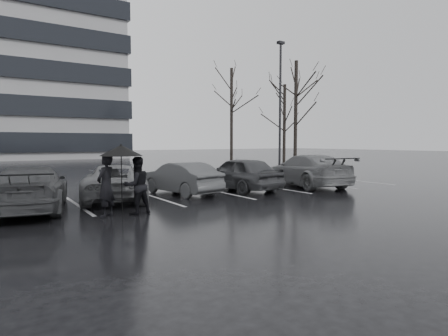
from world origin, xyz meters
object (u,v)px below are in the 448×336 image
car_west_c (31,189)px  tree_east (296,116)px  tree_ne (284,125)px  tree_north (232,117)px  car_west_b (114,182)px  car_east (306,170)px  car_main (239,174)px  pedestrian_left (106,186)px  lamp_post (280,114)px  car_west_a (181,178)px  pedestrian_right (137,185)px

car_west_c → tree_east: bearing=-144.2°
car_west_c → tree_ne: 24.31m
car_west_c → tree_north: (17.38, 15.13, 3.58)m
car_west_b → car_east: 8.72m
car_main → pedestrian_left: bearing=18.3°
car_west_b → lamp_post: (12.22, 5.11, 3.22)m
lamp_post → tree_ne: lamp_post is taller
car_main → tree_north: 17.66m
lamp_post → car_west_a: bearing=-152.2°
car_west_a → pedestrian_right: (-2.88, -3.05, 0.19)m
car_west_c → tree_north: bearing=-127.0°
car_main → car_west_b: (-5.26, 0.26, -0.08)m
tree_east → tree_north: 7.08m
car_west_a → car_west_b: 2.63m
tree_ne → car_west_a: bearing=-144.1°
car_west_c → car_west_a: bearing=-158.4°
car_east → pedestrian_left: pedestrian_left is taller
lamp_post → tree_ne: (5.92, 6.16, -0.35)m
car_west_c → tree_ne: (20.88, 12.13, 2.83)m
tree_north → car_west_a: bearing=-130.2°
pedestrian_right → lamp_post: (12.47, 8.11, 3.03)m
car_east → tree_east: (6.95, 8.04, 3.26)m
pedestrian_right → tree_ne: size_ratio=0.23×
car_west_c → pedestrian_right: bearing=151.4°
tree_ne → tree_north: bearing=139.4°
car_main → car_west_b: car_main is taller
car_east → tree_east: bearing=-120.2°
car_west_c → tree_ne: size_ratio=0.66×
car_east → tree_ne: (9.45, 12.04, 2.76)m
pedestrian_right → tree_ne: (18.39, 14.27, 2.68)m
lamp_post → car_east: bearing=-121.0°
car_west_c → lamp_post: lamp_post is taller
car_west_a → tree_ne: size_ratio=0.54×
car_west_a → car_west_c: size_ratio=0.82×
pedestrian_right → pedestrian_left: bearing=-11.0°
car_main → tree_east: size_ratio=0.52×
car_west_a → lamp_post: bearing=-162.8°
tree_north → pedestrian_left: bearing=-132.4°
pedestrian_left → pedestrian_right: size_ratio=1.05×
lamp_post → tree_north: size_ratio=0.99×
car_east → pedestrian_right: bearing=24.7°
car_main → car_west_a: bearing=-11.4°
pedestrian_left → car_west_a: bearing=177.0°
tree_north → tree_east: bearing=-81.9°
car_west_b → tree_ne: tree_ne is taller
pedestrian_left → car_east: bearing=150.8°
pedestrian_right → tree_ne: tree_ne is taller
tree_north → car_west_c: bearing=-139.0°
pedestrian_right → car_west_a: bearing=-141.2°
car_west_b → car_east: (8.69, -0.77, 0.11)m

